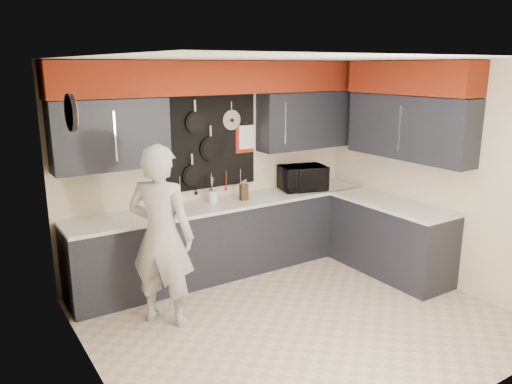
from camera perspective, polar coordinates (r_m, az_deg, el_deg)
ground at (r=5.33m, az=4.78°, el=-14.23°), size 4.00×4.00×0.00m
back_wall_assembly at (r=6.05m, az=-4.11°, el=9.23°), size 4.00×0.36×2.60m
right_wall_assembly at (r=6.20m, az=17.50°, el=8.11°), size 0.36×3.50×2.60m
left_wall_assembly at (r=4.00m, az=-18.34°, el=-4.01°), size 0.05×3.50×2.60m
base_cabinets at (r=6.24m, az=2.13°, el=-5.20°), size 3.95×2.20×0.92m
microwave at (r=6.67m, az=5.37°, el=1.61°), size 0.67×0.53×0.33m
knife_block at (r=6.16m, az=-1.39°, el=-0.00°), size 0.11×0.11×0.20m
utensil_crock at (r=6.07m, az=-4.96°, el=-0.54°), size 0.11×0.11×0.14m
coffee_maker at (r=5.73m, az=-9.84°, el=-0.76°), size 0.20×0.23×0.30m
person at (r=4.99m, az=-10.76°, el=-4.99°), size 0.78×0.79×1.83m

